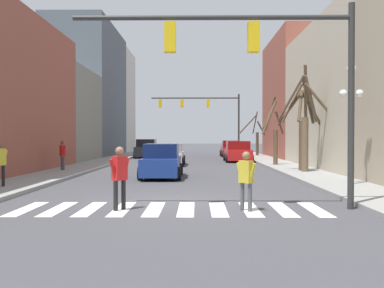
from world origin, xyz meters
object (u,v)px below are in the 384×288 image
traffic_signal_near (265,57)px  pedestrian_on_right_sidewalk (0,160)px  street_lamp_right_corner (351,100)px  street_tree_left_far (306,124)px  car_parked_left_near (170,155)px  pedestrian_on_left_sidewalk (246,176)px  car_parked_left_mid (230,149)px  street_tree_left_mid (256,137)px  car_parked_right_far (147,149)px  pedestrian_waiting_at_curb (120,173)px  pedestrian_crossing_street (63,153)px  street_tree_right_mid (274,133)px  car_driving_toward_lane (238,152)px  car_parked_left_far (162,162)px  traffic_signal_far (206,109)px  street_tree_left_near (302,128)px

traffic_signal_near → pedestrian_on_right_sidewalk: 10.68m
street_lamp_right_corner → street_tree_left_far: (-0.14, 6.74, -0.76)m
car_parked_left_near → pedestrian_on_left_sidewalk: 20.02m
car_parked_left_mid → street_tree_left_mid: 2.91m
pedestrian_on_right_sidewalk → car_parked_right_far: bearing=-164.2°
street_tree_left_mid → street_lamp_right_corner: bearing=-89.8°
traffic_signal_near → pedestrian_on_left_sidewalk: traffic_signal_near is taller
pedestrian_waiting_at_curb → pedestrian_crossing_street: (-5.46, 12.92, 0.09)m
street_lamp_right_corner → street_tree_right_mid: 12.77m
car_driving_toward_lane → street_tree_left_mid: size_ratio=1.02×
car_driving_toward_lane → street_tree_right_mid: street_tree_right_mid is taller
car_parked_left_mid → street_tree_right_mid: bearing=-173.6°
pedestrian_on_right_sidewalk → street_tree_left_mid: street_tree_left_mid is taller
pedestrian_crossing_street → pedestrian_on_left_sidewalk: bearing=-3.3°
pedestrian_on_right_sidewalk → street_tree_left_far: 15.54m
pedestrian_waiting_at_curb → pedestrian_on_left_sidewalk: bearing=123.8°
car_parked_right_far → street_tree_right_mid: size_ratio=0.92×
car_parked_left_far → car_parked_left_mid: car_parked_left_far is taller
car_parked_left_mid → street_tree_left_mid: (2.59, -0.47, 1.26)m
street_tree_left_far → street_tree_left_mid: 21.17m
traffic_signal_near → traffic_signal_far: bearing=91.7°
street_tree_left_far → street_tree_left_mid: bearing=89.8°
car_driving_toward_lane → car_parked_right_far: bearing=50.9°
traffic_signal_near → car_parked_left_mid: traffic_signal_near is taller
pedestrian_on_left_sidewalk → pedestrian_waiting_at_curb: bearing=-133.4°
car_parked_right_far → street_tree_left_far: size_ratio=0.74×
car_driving_toward_lane → pedestrian_on_left_sidewalk: 24.44m
pedestrian_on_left_sidewalk → pedestrian_waiting_at_curb: (-3.48, 0.09, 0.08)m
pedestrian_on_left_sidewalk → pedestrian_waiting_at_curb: size_ratio=0.93×
traffic_signal_near → pedestrian_crossing_street: 16.13m
pedestrian_crossing_street → pedestrian_on_right_sidewalk: bearing=-36.5°
car_parked_right_far → pedestrian_waiting_at_curb: bearing=-175.0°
car_driving_toward_lane → street_tree_left_near: (2.57, -11.37, 1.76)m
pedestrian_on_left_sidewalk → street_lamp_right_corner: bearing=97.6°
traffic_signal_far → car_parked_left_mid: size_ratio=2.01×
street_lamp_right_corner → pedestrian_waiting_at_curb: size_ratio=2.70×
street_lamp_right_corner → car_parked_left_near: size_ratio=1.02×
pedestrian_waiting_at_curb → street_tree_left_far: 14.74m
car_parked_left_mid → pedestrian_crossing_street: 23.65m
traffic_signal_near → car_driving_toward_lane: 24.29m
car_parked_left_mid → street_tree_right_mid: street_tree_right_mid is taller
pedestrian_on_right_sidewalk → pedestrian_crossing_street: size_ratio=1.02×
car_driving_toward_lane → street_tree_left_far: 12.49m
car_parked_left_far → pedestrian_crossing_street: bearing=-117.7°
pedestrian_on_right_sidewalk → street_tree_left_far: bearing=141.4°
pedestrian_on_left_sidewalk → traffic_signal_near: bearing=80.8°
car_parked_right_far → street_tree_left_far: (10.84, -18.75, 1.89)m
car_parked_left_near → street_tree_left_near: 10.51m
street_lamp_right_corner → street_tree_left_far: 6.79m
car_parked_left_mid → street_tree_left_near: size_ratio=0.85×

